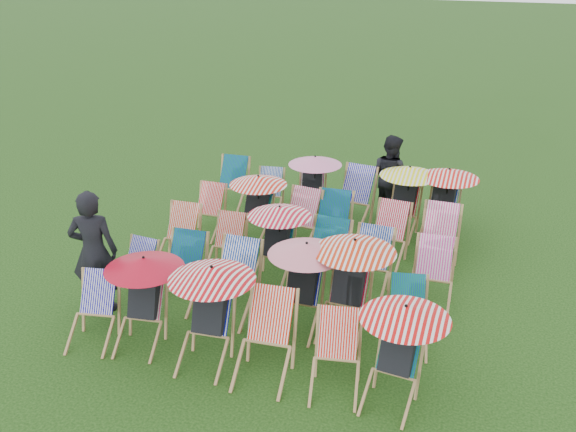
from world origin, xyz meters
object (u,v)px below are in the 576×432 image
(deckchair_0, at_px, (92,312))
(person_rear, at_px, (390,176))
(deckchair_5, at_px, (397,353))
(person_left, at_px, (94,252))
(deckchair_29, at_px, (443,202))

(deckchair_0, height_order, person_rear, person_rear)
(deckchair_5, bearing_deg, person_left, 178.43)
(person_left, distance_m, person_rear, 5.63)
(deckchair_29, distance_m, person_left, 5.84)
(deckchair_0, distance_m, deckchair_5, 3.90)
(deckchair_0, distance_m, person_left, 0.92)
(deckchair_5, height_order, person_left, person_left)
(deckchair_5, height_order, person_rear, person_rear)
(deckchair_29, xyz_separation_m, person_left, (-4.25, -4.00, 0.25))
(deckchair_5, distance_m, person_left, 4.34)
(deckchair_0, relative_size, person_left, 0.49)
(deckchair_29, distance_m, person_rear, 1.21)
(deckchair_5, xyz_separation_m, deckchair_29, (-0.04, 4.59, 0.02))
(deckchair_0, xyz_separation_m, person_left, (-0.39, 0.69, 0.47))
(deckchair_5, xyz_separation_m, person_left, (-4.29, 0.59, 0.26))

